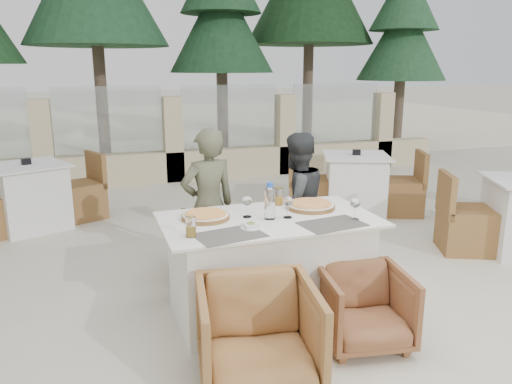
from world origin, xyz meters
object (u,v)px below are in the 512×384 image
object	(u,v)px
wine_glass_centre	(247,205)
armchair_far_right	(300,235)
pizza_left	(206,216)
beer_glass_left	(191,227)
water_bottle	(270,201)
armchair_near_right	(365,308)
dining_table	(269,266)
bg_table_b	(355,184)
armchair_near_left	(258,337)
wine_glass_corner	(355,208)
olive_dish	(251,225)
pizza_right	(311,205)
bg_table_a	(30,197)
armchair_far_left	(210,245)
beer_glass_right	(279,197)
diner_right	(296,203)
diner_left	(208,206)
wine_glass_near	(288,206)

from	to	relation	value
wine_glass_centre	armchair_far_right	bearing A→B (deg)	43.04
pizza_left	beer_glass_left	bearing A→B (deg)	-117.18
water_bottle	armchair_near_right	size ratio (longest dim) A/B	0.47
dining_table	wine_glass_centre	bearing A→B (deg)	151.29
pizza_left	bg_table_b	xyz separation A→B (m)	(2.46, 2.08, -0.41)
armchair_near_left	armchair_near_right	bearing A→B (deg)	23.88
dining_table	armchair_near_left	xyz separation A→B (m)	(-0.38, -0.84, -0.06)
wine_glass_corner	armchair_far_right	xyz separation A→B (m)	(0.02, 1.01, -0.54)
armchair_near_right	bg_table_b	world-z (taller)	bg_table_b
olive_dish	armchair_near_left	world-z (taller)	olive_dish
pizza_left	armchair_far_right	xyz separation A→B (m)	(1.05, 0.64, -0.47)
pizza_right	armchair_near_left	distance (m)	1.35
pizza_right	bg_table_a	xyz separation A→B (m)	(-2.33, 2.74, -0.41)
wine_glass_centre	armchair_near_right	xyz separation A→B (m)	(0.62, -0.71, -0.60)
beer_glass_left	bg_table_b	distance (m)	3.63
armchair_near_left	armchair_far_right	bearing A→B (deg)	68.33
bg_table_a	wine_glass_centre	bearing A→B (deg)	-80.51
wine_glass_centre	armchair_near_left	xyz separation A→B (m)	(-0.23, -0.92, -0.54)
bg_table_a	bg_table_b	bearing A→B (deg)	-32.50
olive_dish	wine_glass_centre	bearing A→B (deg)	78.08
armchair_far_left	bg_table_a	xyz separation A→B (m)	(-1.68, 2.02, 0.10)
beer_glass_right	bg_table_b	size ratio (longest dim) A/B	0.08
pizza_left	diner_right	bearing A→B (deg)	30.77
armchair_far_left	bg_table_a	size ratio (longest dim) A/B	0.38
wine_glass_corner	dining_table	bearing A→B (deg)	158.08
armchair_far_left	armchair_near_left	world-z (taller)	armchair_near_left
wine_glass_centre	beer_glass_left	world-z (taller)	wine_glass_centre
armchair_near_right	bg_table_a	bearing A→B (deg)	133.89
armchair_near_right	diner_left	bearing A→B (deg)	127.91
water_bottle	armchair_far_right	size ratio (longest dim) A/B	0.39
diner_right	beer_glass_left	bearing A→B (deg)	23.14
olive_dish	bg_table_b	distance (m)	3.29
bg_table_a	wine_glass_corner	bearing A→B (deg)	-74.08
beer_glass_left	armchair_near_left	distance (m)	0.85
armchair_near_right	bg_table_a	xyz separation A→B (m)	(-2.39, 3.51, 0.12)
armchair_far_right	diner_right	distance (m)	0.34
dining_table	armchair_near_left	distance (m)	0.93
pizza_right	wine_glass_near	size ratio (longest dim) A/B	2.10
pizza_right	dining_table	bearing A→B (deg)	-160.35
armchair_far_right	pizza_left	bearing A→B (deg)	11.93
dining_table	wine_glass_corner	xyz separation A→B (m)	(0.59, -0.24, 0.48)
beer_glass_left	armchair_far_right	world-z (taller)	beer_glass_left
beer_glass_left	diner_right	bearing A→B (deg)	38.96
pizza_right	beer_glass_left	xyz separation A→B (m)	(-1.04, -0.37, 0.04)
pizza_right	beer_glass_right	bearing A→B (deg)	139.10
wine_glass_corner	diner_left	world-z (taller)	diner_left
armchair_far_right	diner_left	distance (m)	0.95
armchair_near_right	diner_right	xyz separation A→B (m)	(0.06, 1.35, 0.38)
pizza_left	wine_glass_near	size ratio (longest dim) A/B	1.93
beer_glass_right	diner_right	distance (m)	0.55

